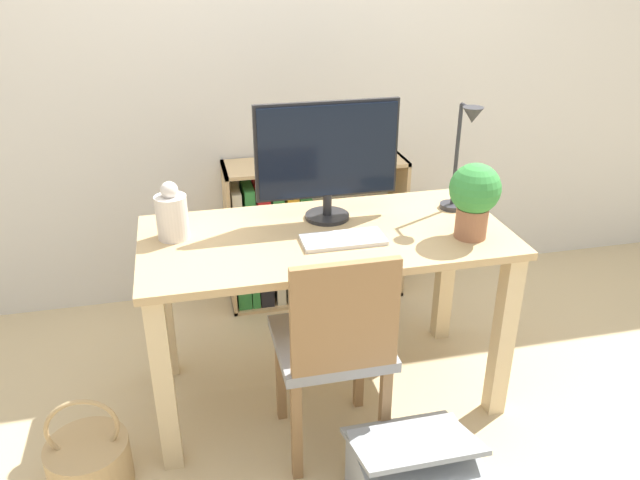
{
  "coord_description": "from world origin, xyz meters",
  "views": [
    {
      "loc": [
        -0.52,
        -2.1,
        1.76
      ],
      "look_at": [
        0.0,
        0.1,
        0.68
      ],
      "focal_mm": 35.0,
      "sensor_mm": 36.0,
      "label": 1
    }
  ],
  "objects_px": {
    "chair": "(335,344)",
    "basket": "(89,463)",
    "desk_lamp": "(464,149)",
    "potted_plant": "(474,196)",
    "monitor": "(327,154)",
    "bookshelf": "(284,239)",
    "vase": "(172,214)",
    "keyboard": "(343,240)"
  },
  "relations": [
    {
      "from": "bookshelf",
      "to": "basket",
      "type": "distance_m",
      "value": 1.48
    },
    {
      "from": "potted_plant",
      "to": "chair",
      "type": "xyz_separation_m",
      "value": [
        -0.58,
        -0.2,
        -0.44
      ]
    },
    {
      "from": "potted_plant",
      "to": "bookshelf",
      "type": "xyz_separation_m",
      "value": [
        -0.55,
        0.97,
        -0.57
      ]
    },
    {
      "from": "keyboard",
      "to": "desk_lamp",
      "type": "distance_m",
      "value": 0.61
    },
    {
      "from": "vase",
      "to": "chair",
      "type": "bearing_deg",
      "value": -40.64
    },
    {
      "from": "monitor",
      "to": "bookshelf",
      "type": "xyz_separation_m",
      "value": [
        -0.07,
        0.67,
        -0.67
      ]
    },
    {
      "from": "chair",
      "to": "basket",
      "type": "height_order",
      "value": "chair"
    },
    {
      "from": "monitor",
      "to": "keyboard",
      "type": "height_order",
      "value": "monitor"
    },
    {
      "from": "monitor",
      "to": "chair",
      "type": "xyz_separation_m",
      "value": [
        -0.09,
        -0.49,
        -0.53
      ]
    },
    {
      "from": "basket",
      "to": "monitor",
      "type": "bearing_deg",
      "value": 25.69
    },
    {
      "from": "vase",
      "to": "bookshelf",
      "type": "distance_m",
      "value": 1.03
    },
    {
      "from": "vase",
      "to": "basket",
      "type": "relative_size",
      "value": 0.58
    },
    {
      "from": "desk_lamp",
      "to": "potted_plant",
      "type": "height_order",
      "value": "desk_lamp"
    },
    {
      "from": "chair",
      "to": "bookshelf",
      "type": "height_order",
      "value": "chair"
    },
    {
      "from": "chair",
      "to": "basket",
      "type": "xyz_separation_m",
      "value": [
        -0.88,
        0.03,
        -0.38
      ]
    },
    {
      "from": "keyboard",
      "to": "potted_plant",
      "type": "bearing_deg",
      "value": -8.02
    },
    {
      "from": "vase",
      "to": "bookshelf",
      "type": "relative_size",
      "value": 0.24
    },
    {
      "from": "keyboard",
      "to": "chair",
      "type": "xyz_separation_m",
      "value": [
        -0.1,
        -0.26,
        -0.28
      ]
    },
    {
      "from": "potted_plant",
      "to": "bookshelf",
      "type": "height_order",
      "value": "potted_plant"
    },
    {
      "from": "potted_plant",
      "to": "chair",
      "type": "distance_m",
      "value": 0.75
    },
    {
      "from": "monitor",
      "to": "chair",
      "type": "bearing_deg",
      "value": -100.41
    },
    {
      "from": "vase",
      "to": "desk_lamp",
      "type": "xyz_separation_m",
      "value": [
        1.14,
        -0.03,
        0.18
      ]
    },
    {
      "from": "vase",
      "to": "bookshelf",
      "type": "height_order",
      "value": "vase"
    },
    {
      "from": "monitor",
      "to": "keyboard",
      "type": "distance_m",
      "value": 0.35
    },
    {
      "from": "keyboard",
      "to": "vase",
      "type": "height_order",
      "value": "vase"
    },
    {
      "from": "bookshelf",
      "to": "potted_plant",
      "type": "bearing_deg",
      "value": -60.37
    },
    {
      "from": "desk_lamp",
      "to": "chair",
      "type": "distance_m",
      "value": 0.93
    },
    {
      "from": "desk_lamp",
      "to": "potted_plant",
      "type": "relative_size",
      "value": 1.56
    },
    {
      "from": "vase",
      "to": "chair",
      "type": "height_order",
      "value": "vase"
    },
    {
      "from": "monitor",
      "to": "basket",
      "type": "distance_m",
      "value": 1.42
    },
    {
      "from": "vase",
      "to": "desk_lamp",
      "type": "bearing_deg",
      "value": -1.3
    },
    {
      "from": "vase",
      "to": "bookshelf",
      "type": "bearing_deg",
      "value": 52.96
    },
    {
      "from": "desk_lamp",
      "to": "vase",
      "type": "bearing_deg",
      "value": 178.7
    },
    {
      "from": "vase",
      "to": "potted_plant",
      "type": "height_order",
      "value": "potted_plant"
    },
    {
      "from": "monitor",
      "to": "desk_lamp",
      "type": "xyz_separation_m",
      "value": [
        0.53,
        -0.08,
        0.01
      ]
    },
    {
      "from": "keyboard",
      "to": "monitor",
      "type": "bearing_deg",
      "value": 91.37
    },
    {
      "from": "monitor",
      "to": "basket",
      "type": "relative_size",
      "value": 1.48
    },
    {
      "from": "keyboard",
      "to": "vase",
      "type": "bearing_deg",
      "value": 163.64
    },
    {
      "from": "keyboard",
      "to": "desk_lamp",
      "type": "xyz_separation_m",
      "value": [
        0.53,
        0.15,
        0.27
      ]
    },
    {
      "from": "potted_plant",
      "to": "keyboard",
      "type": "bearing_deg",
      "value": 171.98
    },
    {
      "from": "chair",
      "to": "monitor",
      "type": "bearing_deg",
      "value": 74.46
    },
    {
      "from": "desk_lamp",
      "to": "potted_plant",
      "type": "xyz_separation_m",
      "value": [
        -0.05,
        -0.22,
        -0.11
      ]
    }
  ]
}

